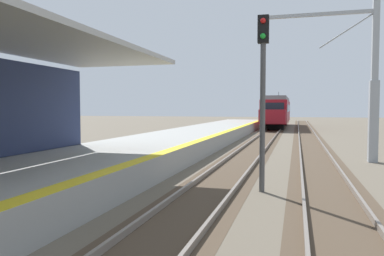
{
  "coord_description": "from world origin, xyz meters",
  "views": [
    {
      "loc": [
        4.37,
        4.1,
        2.5
      ],
      "look_at": [
        2.35,
        11.31,
        2.1
      ],
      "focal_mm": 34.97,
      "sensor_mm": 36.0,
      "label": 1
    }
  ],
  "objects": [
    {
      "name": "station_platform",
      "position": [
        -2.5,
        16.0,
        0.45
      ],
      "size": [
        5.0,
        80.0,
        0.91
      ],
      "color": "#999993",
      "rests_on": "ground"
    },
    {
      "name": "rail_signal_post",
      "position": [
        3.4,
        15.29,
        3.19
      ],
      "size": [
        0.32,
        0.34,
        5.2
      ],
      "color": "#4C4C4C",
      "rests_on": "ground"
    },
    {
      "name": "track_pair_middle",
      "position": [
        5.3,
        20.0,
        0.05
      ],
      "size": [
        2.34,
        120.0,
        0.16
      ],
      "color": "#4C3D2D",
      "rests_on": "ground"
    },
    {
      "name": "track_pair_nearest_platform",
      "position": [
        1.9,
        20.0,
        0.05
      ],
      "size": [
        2.34,
        120.0,
        0.16
      ],
      "color": "#4C3D2D",
      "rests_on": "ground"
    },
    {
      "name": "approaching_train",
      "position": [
        1.9,
        53.84,
        2.18
      ],
      "size": [
        2.93,
        19.6,
        4.76
      ],
      "color": "maroon",
      "rests_on": "ground"
    },
    {
      "name": "catenary_pylon_far_side",
      "position": [
        7.47,
        22.85,
        3.6
      ],
      "size": [
        5.0,
        0.4,
        7.5
      ],
      "color": "#9EA3A8",
      "rests_on": "ground"
    }
  ]
}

